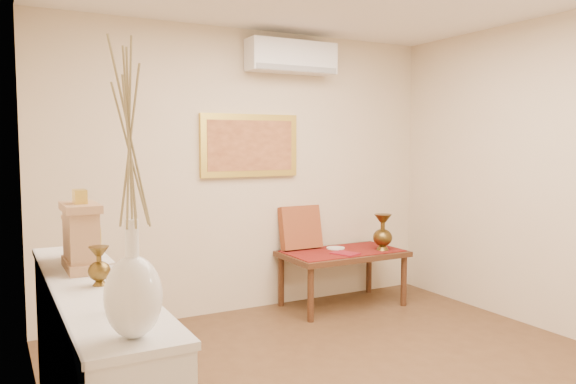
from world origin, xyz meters
TOP-DOWN VIEW (x-y plane):
  - wall_back at (0.00, 2.25)m, footprint 4.00×0.02m
  - wall_left at (-2.00, 0.00)m, footprint 0.02×4.50m
  - white_vase at (-1.82, -0.87)m, footprint 0.19×0.19m
  - candlestick at (-1.81, -0.54)m, footprint 0.09×0.09m
  - brass_urn_small at (-1.80, -0.10)m, footprint 0.10×0.10m
  - table_cloth at (0.85, 1.88)m, footprint 1.14×0.59m
  - brass_urn_tall at (1.22, 1.73)m, footprint 0.19×0.19m
  - plate at (0.85, 2.00)m, footprint 0.19×0.19m
  - menu at (0.78, 1.73)m, footprint 0.26×0.30m
  - cushion at (0.53, 2.17)m, footprint 0.43×0.19m
  - display_ledge at (-1.82, 0.00)m, footprint 0.37×2.02m
  - mantel_clock at (-1.82, 0.27)m, footprint 0.17×0.36m
  - wooden_chest at (-1.80, 0.55)m, footprint 0.16×0.21m
  - low_table at (0.85, 1.88)m, footprint 1.20×0.70m
  - painting at (0.00, 2.22)m, footprint 1.00×0.06m
  - ac_unit at (0.40, 2.12)m, footprint 0.90×0.25m

SIDE VIEW (x-z plane):
  - low_table at x=0.85m, z-range 0.21..0.76m
  - display_ledge at x=-1.82m, z-range 0.00..0.98m
  - table_cloth at x=0.85m, z-range 0.55..0.56m
  - plate at x=0.85m, z-range 0.56..0.57m
  - menu at x=0.78m, z-range 0.56..0.57m
  - cushion at x=0.53m, z-range 0.55..1.00m
  - brass_urn_tall at x=1.22m, z-range 0.56..1.00m
  - candlestick at x=-1.81m, z-range 0.98..1.16m
  - brass_urn_small at x=-1.80m, z-range 0.98..1.21m
  - wooden_chest at x=-1.80m, z-range 0.98..1.22m
  - mantel_clock at x=-1.82m, z-range 0.95..1.36m
  - wall_back at x=0.00m, z-range 0.00..2.70m
  - wall_left at x=-2.00m, z-range 0.00..2.70m
  - white_vase at x=-1.82m, z-range 0.98..1.98m
  - painting at x=0.00m, z-range 1.30..1.90m
  - ac_unit at x=0.40m, z-range 2.30..2.60m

